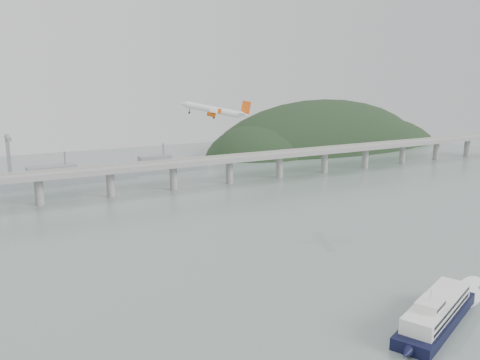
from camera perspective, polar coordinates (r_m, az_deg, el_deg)
ground at (r=227.81m, az=6.84°, el=-11.40°), size 900.00×900.00×0.00m
bridge at (r=395.54m, az=-10.36°, el=1.11°), size 800.00×22.00×23.90m
headland at (r=655.74m, az=10.18°, el=2.01°), size 365.00×155.00×156.00m
ferry at (r=202.97m, az=21.20°, el=-13.73°), size 85.04×42.87×16.97m
airliner at (r=266.18m, az=-2.82°, el=7.81°), size 34.92×32.95×10.21m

